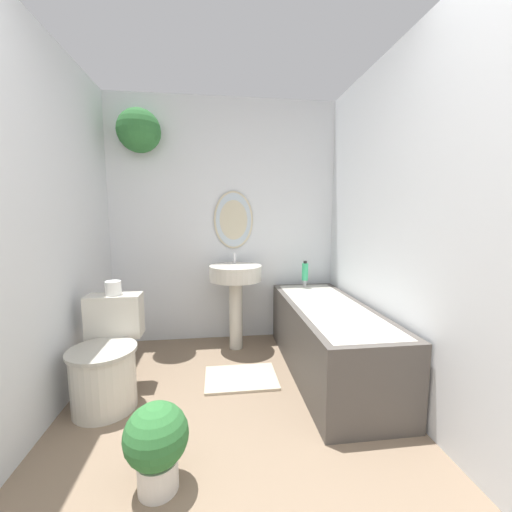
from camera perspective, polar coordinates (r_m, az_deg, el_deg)
The scene contains 10 objects.
wall_back at distance 3.18m, azimuth -7.75°, elevation 8.39°, with size 2.34×0.39×2.40m.
wall_left at distance 2.11m, azimuth -37.14°, elevation 4.12°, with size 0.06×2.80×2.40m.
wall_right at distance 2.21m, azimuth 26.76°, elevation 4.90°, with size 0.06×2.80×2.40m.
toilet at distance 2.44m, azimuth -25.52°, elevation -17.07°, with size 0.43×0.58×0.70m.
pedestal_sink at distance 2.96m, azimuth -3.72°, elevation -4.94°, with size 0.49×0.49×0.90m.
bathtub at distance 2.67m, azimuth 12.97°, elevation -14.24°, with size 0.60×1.60×0.63m.
shampoo_bottle at distance 3.11m, azimuth 8.90°, elevation -2.78°, with size 0.06×0.06×0.19m.
potted_plant at distance 1.72m, azimuth -17.63°, elevation -29.53°, with size 0.29×0.29×0.42m.
bath_mat at distance 2.62m, azimuth -2.74°, elevation -21.27°, with size 0.55×0.41×0.02m.
toilet_paper_roll at distance 2.50m, azimuth -24.54°, elevation -5.31°, with size 0.11×0.11×0.10m.
Camera 1 is at (-0.09, -0.49, 1.26)m, focal length 22.00 mm.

